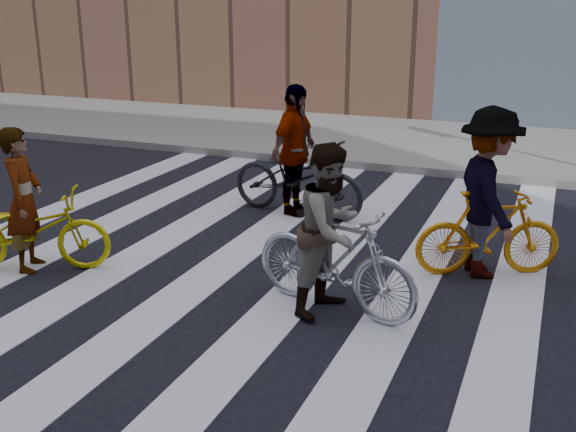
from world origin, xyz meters
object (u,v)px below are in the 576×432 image
Objects in this scene: bike_yellow_right at (489,233)px; rider_right at (488,193)px; bike_silver_mid at (335,259)px; rider_left at (24,200)px; bike_dark_rear at (297,178)px; rider_mid at (330,229)px; bike_yellow_left at (31,231)px; rider_rear at (294,151)px.

bike_yellow_right is 0.47m from rider_right.
rider_left reaches higher than bike_silver_mid.
bike_silver_mid is 0.89× the size of bike_dark_rear.
bike_silver_mid is 1.11× the size of rider_left.
rider_left reaches higher than bike_dark_rear.
rider_left is 0.97× the size of rider_mid.
rider_mid is (3.58, 0.28, 0.02)m from rider_left.
bike_silver_mid is at bearing -144.72° from bike_dark_rear.
bike_silver_mid is 3.24m from bike_dark_rear.
bike_yellow_left is at bearing 153.92° from bike_dark_rear.
rider_mid is 2.03m from rider_right.
rider_rear is (-1.57, 2.86, 0.39)m from bike_silver_mid.
rider_rear is (-1.52, 2.86, 0.08)m from rider_mid.
rider_rear is at bearing 97.29° from bike_dark_rear.
bike_dark_rear is (-2.83, 1.31, 0.05)m from bike_yellow_right.
bike_dark_rear is 3.23m from rider_mid.
rider_mid is 0.91× the size of rider_rear.
bike_yellow_left is 3.76m from rider_rear.
rider_left is at bearing 108.63° from bike_silver_mid.
bike_yellow_left is at bearing 85.75° from rider_right.
bike_dark_rear is 1.21× the size of rider_mid.
rider_rear is at bearing -57.07° from bike_yellow_left.
bike_yellow_left is 3.60m from bike_silver_mid.
bike_dark_rear is at bearing -57.71° from bike_yellow_left.
rider_left is (-0.05, 0.00, 0.36)m from bike_yellow_left.
rider_mid is at bearing -145.50° from bike_dark_rear.
bike_dark_rear is at bearing -58.34° from rider_left.
rider_right is at bearing -93.91° from rider_left.
bike_silver_mid is 0.96× the size of rider_right.
bike_yellow_left is 0.97× the size of bike_silver_mid.
bike_silver_mid is 2.04m from rider_right.
rider_left is 5.23m from rider_right.
bike_silver_mid is 1.12× the size of bike_yellow_right.
rider_right is (1.26, 1.55, 0.40)m from bike_silver_mid.
bike_yellow_right is at bearing -93.91° from bike_yellow_left.
rider_rear is at bearing 40.67° from bike_yellow_right.
rider_right is (2.78, -1.31, 0.41)m from bike_dark_rear.
rider_mid is at bearing 114.76° from rider_right.
rider_mid is at bearing 104.24° from bike_silver_mid.
bike_dark_rear is at bearing 41.45° from rider_mid.
bike_dark_rear is at bearing 39.90° from rider_right.
bike_yellow_left is 0.94× the size of rider_right.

